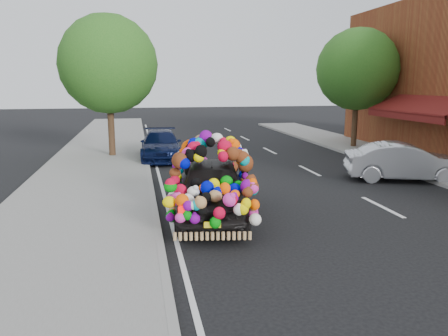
{
  "coord_description": "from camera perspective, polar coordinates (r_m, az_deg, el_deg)",
  "views": [
    {
      "loc": [
        -2.73,
        -10.13,
        3.23
      ],
      "look_at": [
        -0.65,
        0.2,
        1.18
      ],
      "focal_mm": 35.0,
      "sensor_mm": 36.0,
      "label": 1
    }
  ],
  "objects": [
    {
      "name": "lane_markings",
      "position": [
        12.37,
        19.93,
        -4.78
      ],
      "size": [
        6.0,
        50.0,
        0.01
      ],
      "primitive_type": null,
      "color": "silver",
      "rests_on": "ground"
    },
    {
      "name": "navy_sedan",
      "position": [
        19.05,
        -8.25,
        2.99
      ],
      "size": [
        1.86,
        4.26,
        1.22
      ],
      "primitive_type": "imported",
      "rotation": [
        0.0,
        0.0,
        -0.04
      ],
      "color": "black",
      "rests_on": "ground"
    },
    {
      "name": "plush_art_car",
      "position": [
        10.57,
        -1.6,
        -0.94
      ],
      "size": [
        2.7,
        4.58,
        2.05
      ],
      "rotation": [
        0.0,
        0.0,
        -0.17
      ],
      "color": "black",
      "rests_on": "ground"
    },
    {
      "name": "ground",
      "position": [
        10.98,
        3.53,
        -6.13
      ],
      "size": [
        100.0,
        100.0,
        0.0
      ],
      "primitive_type": "plane",
      "color": "black",
      "rests_on": "ground"
    },
    {
      "name": "tree_near_sidewalk",
      "position": [
        19.67,
        -14.9,
        12.96
      ],
      "size": [
        4.2,
        4.2,
        6.13
      ],
      "color": "#332114",
      "rests_on": "ground"
    },
    {
      "name": "tree_far_b",
      "position": [
        22.82,
        17.05,
        12.2
      ],
      "size": [
        4.0,
        4.0,
        5.9
      ],
      "color": "#332114",
      "rests_on": "ground"
    },
    {
      "name": "kerb",
      "position": [
        10.62,
        -8.89,
        -6.47
      ],
      "size": [
        0.15,
        60.0,
        0.13
      ],
      "primitive_type": "cube",
      "color": "gray",
      "rests_on": "ground"
    },
    {
      "name": "silver_hatchback",
      "position": [
        15.84,
        22.52,
        0.74
      ],
      "size": [
        4.09,
        2.52,
        1.27
      ],
      "primitive_type": "imported",
      "rotation": [
        0.0,
        0.0,
        1.24
      ],
      "color": "#ACADB2",
      "rests_on": "ground"
    },
    {
      "name": "sidewalk",
      "position": [
        10.73,
        -19.42,
        -6.83
      ],
      "size": [
        4.0,
        60.0,
        0.12
      ],
      "primitive_type": "cube",
      "color": "gray",
      "rests_on": "ground"
    }
  ]
}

